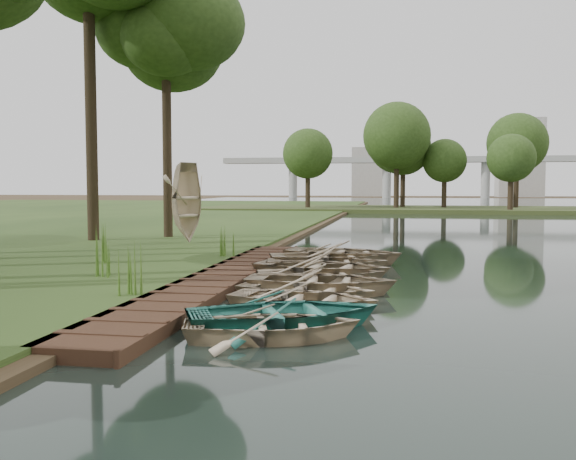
% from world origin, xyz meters
% --- Properties ---
extents(ground, '(300.00, 300.00, 0.00)m').
position_xyz_m(ground, '(0.00, 0.00, 0.00)').
color(ground, '#3D2F1D').
extents(boardwalk, '(1.60, 16.00, 0.30)m').
position_xyz_m(boardwalk, '(-1.60, 0.00, 0.15)').
color(boardwalk, '#341F14').
rests_on(boardwalk, ground).
extents(peninsula, '(50.00, 14.00, 0.45)m').
position_xyz_m(peninsula, '(8.00, 50.00, 0.23)').
color(peninsula, '#36421D').
rests_on(peninsula, ground).
extents(far_trees, '(45.60, 5.60, 8.80)m').
position_xyz_m(far_trees, '(4.67, 50.00, 6.43)').
color(far_trees, black).
rests_on(far_trees, peninsula).
extents(bridge, '(95.90, 4.00, 8.60)m').
position_xyz_m(bridge, '(12.31, 120.00, 7.08)').
color(bridge, '#A5A5A0').
rests_on(bridge, ground).
extents(building_a, '(10.00, 8.00, 18.00)m').
position_xyz_m(building_a, '(30.00, 140.00, 9.00)').
color(building_a, '#A5A5A0').
rests_on(building_a, ground).
extents(building_b, '(8.00, 8.00, 12.00)m').
position_xyz_m(building_b, '(-5.00, 145.00, 6.00)').
color(building_b, '#A5A5A0').
rests_on(building_b, ground).
extents(rowboat_0, '(3.54, 2.93, 0.64)m').
position_xyz_m(rowboat_0, '(1.03, -5.88, 0.37)').
color(rowboat_0, tan).
rests_on(rowboat_0, water).
extents(rowboat_1, '(4.36, 3.84, 0.75)m').
position_xyz_m(rowboat_1, '(1.12, -5.09, 0.42)').
color(rowboat_1, '#2A7567').
rests_on(rowboat_1, water).
extents(rowboat_2, '(3.54, 2.79, 0.66)m').
position_xyz_m(rowboat_2, '(1.17, -3.35, 0.38)').
color(rowboat_2, tan).
rests_on(rowboat_2, water).
extents(rowboat_3, '(3.61, 2.88, 0.67)m').
position_xyz_m(rowboat_3, '(1.06, -2.17, 0.38)').
color(rowboat_3, tan).
rests_on(rowboat_3, water).
extents(rowboat_4, '(3.71, 2.66, 0.76)m').
position_xyz_m(rowboat_4, '(1.26, -1.16, 0.43)').
color(rowboat_4, tan).
rests_on(rowboat_4, water).
extents(rowboat_5, '(3.95, 3.23, 0.72)m').
position_xyz_m(rowboat_5, '(1.11, 0.24, 0.41)').
color(rowboat_5, tan).
rests_on(rowboat_5, water).
extents(rowboat_6, '(4.37, 3.49, 0.81)m').
position_xyz_m(rowboat_6, '(0.99, 1.33, 0.45)').
color(rowboat_6, tan).
rests_on(rowboat_6, water).
extents(rowboat_7, '(4.03, 3.15, 0.76)m').
position_xyz_m(rowboat_7, '(0.99, 2.61, 0.43)').
color(rowboat_7, tan).
rests_on(rowboat_7, water).
extents(rowboat_8, '(4.58, 3.83, 0.82)m').
position_xyz_m(rowboat_8, '(0.96, 3.96, 0.46)').
color(rowboat_8, tan).
rests_on(rowboat_8, water).
extents(rowboat_9, '(4.49, 3.59, 0.83)m').
position_xyz_m(rowboat_9, '(1.25, 5.09, 0.47)').
color(rowboat_9, tan).
rests_on(rowboat_9, water).
extents(stored_rowboat, '(4.01, 3.52, 0.69)m').
position_xyz_m(stored_rowboat, '(-5.59, 8.92, 0.65)').
color(stored_rowboat, tan).
rests_on(stored_rowboat, bank).
extents(tree_6, '(5.20, 5.20, 11.18)m').
position_xyz_m(tree_6, '(-7.56, 11.90, 9.21)').
color(tree_6, black).
rests_on(tree_6, bank).
extents(reeds_0, '(0.60, 0.60, 1.07)m').
position_xyz_m(reeds_0, '(-2.60, -3.37, 0.84)').
color(reeds_0, '#3F661E').
rests_on(reeds_0, bank).
extents(reeds_1, '(0.60, 0.60, 1.14)m').
position_xyz_m(reeds_1, '(-4.54, -0.88, 0.87)').
color(reeds_1, '#3F661E').
rests_on(reeds_1, bank).
extents(reeds_2, '(0.60, 0.60, 1.12)m').
position_xyz_m(reeds_2, '(-5.91, 2.02, 0.86)').
color(reeds_2, '#3F661E').
rests_on(reeds_2, bank).
extents(reeds_3, '(0.60, 0.60, 1.04)m').
position_xyz_m(reeds_3, '(-2.60, 4.47, 0.82)').
color(reeds_3, '#3F661E').
rests_on(reeds_3, bank).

